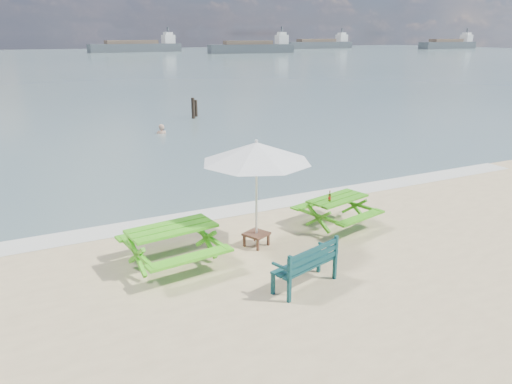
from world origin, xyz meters
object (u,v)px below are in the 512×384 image
picnic_table_right (337,212)px  patio_umbrella (256,152)px  side_table (256,239)px  picnic_table_left (173,247)px  park_bench (305,273)px  beer_bottle (330,198)px  swimmer (162,140)px

picnic_table_right → patio_umbrella: patio_umbrella is taller
patio_umbrella → side_table: bearing=0.0°
picnic_table_left → park_bench: 2.81m
picnic_table_left → picnic_table_right: 4.36m
side_table → park_bench: bearing=-91.1°
beer_bottle → picnic_table_left: bearing=-177.7°
picnic_table_right → swimmer: bearing=91.6°
park_bench → beer_bottle: (2.06, 2.17, 0.57)m
picnic_table_right → patio_umbrella: (-2.36, -0.19, 1.83)m
beer_bottle → patio_umbrella: bearing=-178.3°
picnic_table_right → side_table: size_ratio=3.21×
picnic_table_left → picnic_table_right: size_ratio=1.05×
side_table → swimmer: bearing=82.0°
park_bench → patio_umbrella: (0.04, 2.11, 1.92)m
side_table → swimmer: 14.20m
park_bench → patio_umbrella: 2.85m
patio_umbrella → beer_bottle: patio_umbrella is taller
side_table → picnic_table_right: bearing=4.7°
side_table → patio_umbrella: 2.02m
picnic_table_right → park_bench: (-2.40, -2.30, -0.09)m
picnic_table_right → patio_umbrella: bearing=-175.3°
picnic_table_right → swimmer: picnic_table_right is taller
park_bench → side_table: bearing=88.9°
picnic_table_left → beer_bottle: (4.01, 0.16, 0.43)m
swimmer → beer_bottle: bearing=-89.8°
swimmer → park_bench: bearing=-97.1°
picnic_table_left → swimmer: picnic_table_left is taller
picnic_table_left → beer_bottle: size_ratio=8.26×
picnic_table_left → patio_umbrella: (1.99, 0.10, 1.78)m
picnic_table_left → swimmer: (3.97, 14.15, -0.75)m
side_table → swimmer: (1.97, 14.05, -0.50)m
park_bench → side_table: size_ratio=2.31×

